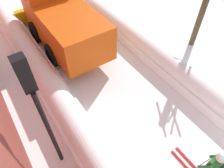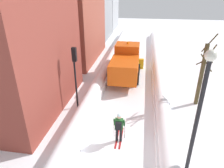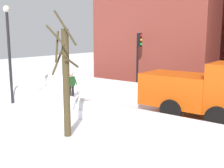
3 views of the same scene
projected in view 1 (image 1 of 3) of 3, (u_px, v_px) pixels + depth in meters
ground_plane at (70, 35)px, 11.55m from camera, size 80.00×80.00×0.00m
snowbank_left at (23, 44)px, 10.26m from camera, size 1.10×36.00×1.08m
snowbank_right at (107, 16)px, 12.20m from camera, size 1.10×36.00×0.92m
plow_truck at (61, 19)px, 9.93m from camera, size 3.20×5.98×3.12m
skier at (213, 167)px, 5.70m from camera, size 0.62×1.80×1.81m
traffic_light_pole at (36, 101)px, 4.72m from camera, size 0.28×0.42×4.27m
bare_tree_near at (207, 0)px, 9.28m from camera, size 1.01×1.22×5.09m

